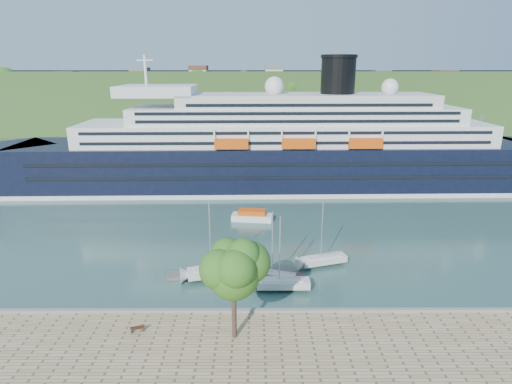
{
  "coord_description": "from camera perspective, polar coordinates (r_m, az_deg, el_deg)",
  "views": [
    {
      "loc": [
        2.12,
        -40.39,
        26.31
      ],
      "look_at": [
        2.36,
        30.0,
        5.39
      ],
      "focal_mm": 30.0,
      "sensor_mm": 36.0,
      "label": 1
    }
  ],
  "objects": [
    {
      "name": "ground",
      "position": [
        48.25,
        -2.8,
        -16.51
      ],
      "size": [
        400.0,
        400.0,
        0.0
      ],
      "primitive_type": "plane",
      "color": "#284840",
      "rests_on": "ground"
    },
    {
      "name": "far_hillside",
      "position": [
        185.96,
        -0.87,
        12.13
      ],
      "size": [
        400.0,
        50.0,
        24.0
      ],
      "primitive_type": "cube",
      "color": "#314F1F",
      "rests_on": "ground"
    },
    {
      "name": "quay_coping",
      "position": [
        47.46,
        -2.83,
        -15.48
      ],
      "size": [
        220.0,
        0.5,
        0.3
      ],
      "primitive_type": "cube",
      "color": "slate",
      "rests_on": "promenade"
    },
    {
      "name": "cruise_ship",
      "position": [
        93.31,
        2.39,
        9.12
      ],
      "size": [
        127.39,
        20.85,
        28.54
      ],
      "primitive_type": null,
      "rotation": [
        0.0,
        0.0,
        0.02
      ],
      "color": "black",
      "rests_on": "ground"
    },
    {
      "name": "park_bench",
      "position": [
        45.8,
        -15.58,
        -17.03
      ],
      "size": [
        1.45,
        0.93,
        0.86
      ],
      "primitive_type": null,
      "rotation": [
        0.0,
        0.0,
        0.3
      ],
      "color": "#401D12",
      "rests_on": "promenade"
    },
    {
      "name": "promenade_tree",
      "position": [
        40.91,
        -2.99,
        -12.35
      ],
      "size": [
        6.71,
        6.71,
        11.11
      ],
      "primitive_type": null,
      "color": "#2B6219",
      "rests_on": "promenade"
    },
    {
      "name": "floating_pontoon",
      "position": [
        57.16,
        -3.44,
        -10.68
      ],
      "size": [
        16.48,
        3.73,
        0.36
      ],
      "primitive_type": null,
      "rotation": [
        0.0,
        0.0,
        0.11
      ],
      "color": "#655F5A",
      "rests_on": "ground"
    },
    {
      "name": "sailboat_white_near",
      "position": [
        54.06,
        -5.55,
        -6.66
      ],
      "size": [
        8.16,
        4.03,
        10.16
      ],
      "primitive_type": null,
      "rotation": [
        0.0,
        0.0,
        0.25
      ],
      "color": "silver",
      "rests_on": "ground"
    },
    {
      "name": "sailboat_red",
      "position": [
        52.85,
        2.69,
        -7.78
      ],
      "size": [
        7.31,
        4.0,
        9.1
      ],
      "primitive_type": null,
      "rotation": [
        0.0,
        0.0,
        -0.31
      ],
      "color": "maroon",
      "rests_on": "ground"
    },
    {
      "name": "sailboat_white_far",
      "position": [
        58.16,
        9.17,
        -5.69
      ],
      "size": [
        7.24,
        3.99,
        9.02
      ],
      "primitive_type": null,
      "rotation": [
        0.0,
        0.0,
        0.31
      ],
      "color": "silver",
      "rests_on": "ground"
    },
    {
      "name": "tender_launch",
      "position": [
        75.29,
        -0.54,
        -3.1
      ],
      "size": [
        7.42,
        3.32,
        1.98
      ],
      "primitive_type": null,
      "rotation": [
        0.0,
        0.0,
        -0.12
      ],
      "color": "#DA4E0C",
      "rests_on": "ground"
    },
    {
      "name": "sailboat_extra",
      "position": [
        51.4,
        3.73,
        -8.49
      ],
      "size": [
        7.09,
        1.98,
        9.16
      ],
      "primitive_type": null,
      "rotation": [
        0.0,
        0.0,
        0.0
      ],
      "color": "silver",
      "rests_on": "ground"
    }
  ]
}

